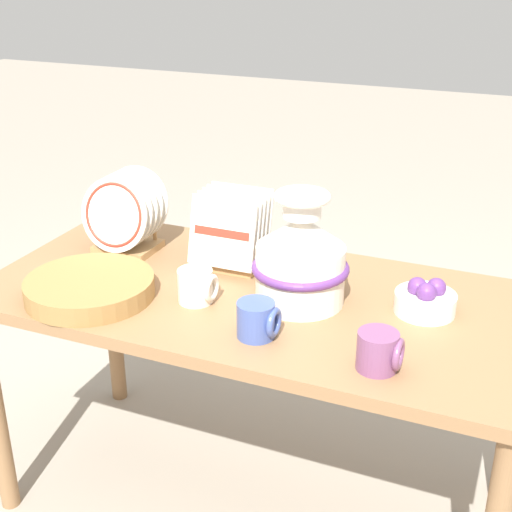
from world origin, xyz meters
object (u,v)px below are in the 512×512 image
at_px(dish_rack_round_plates, 124,218).
at_px(dish_rack_square_plates, 231,236).
at_px(mug_cobalt_glaze, 258,320).
at_px(fruit_bowl, 425,300).
at_px(wicker_charger_stack, 90,287).
at_px(ceramic_vase, 301,257).
at_px(mug_plum_glaze, 380,351).
at_px(mug_cream_glaze, 197,286).

distance_m(dish_rack_round_plates, dish_rack_square_plates, 0.35).
distance_m(mug_cobalt_glaze, fruit_bowl, 0.45).
distance_m(wicker_charger_stack, mug_cobalt_glaze, 0.50).
xyz_separation_m(dish_rack_square_plates, fruit_bowl, (0.58, -0.08, -0.06)).
distance_m(ceramic_vase, wicker_charger_stack, 0.57).
relative_size(dish_rack_round_plates, dish_rack_square_plates, 1.11).
distance_m(dish_rack_square_plates, mug_cobalt_glaze, 0.43).
bearing_deg(mug_plum_glaze, ceramic_vase, 138.15).
height_order(ceramic_vase, wicker_charger_stack, ceramic_vase).
relative_size(wicker_charger_stack, fruit_bowl, 2.19).
relative_size(ceramic_vase, dish_rack_round_plates, 1.23).
bearing_deg(fruit_bowl, dish_rack_round_plates, 177.09).
height_order(dish_rack_round_plates, mug_plum_glaze, dish_rack_round_plates).
bearing_deg(wicker_charger_stack, ceramic_vase, 20.20).
bearing_deg(dish_rack_square_plates, mug_cobalt_glaze, -57.02).
bearing_deg(fruit_bowl, mug_cobalt_glaze, -141.36).
height_order(mug_plum_glaze, fruit_bowl, fruit_bowl).
bearing_deg(ceramic_vase, mug_cream_glaze, -156.43).
height_order(dish_rack_round_plates, mug_cobalt_glaze, dish_rack_round_plates).
xyz_separation_m(ceramic_vase, wicker_charger_stack, (-0.53, -0.20, -0.10)).
bearing_deg(wicker_charger_stack, dish_rack_round_plates, 104.16).
distance_m(ceramic_vase, mug_cream_glaze, 0.29).
bearing_deg(dish_rack_round_plates, wicker_charger_stack, -75.84).
distance_m(mug_plum_glaze, mug_cream_glaze, 0.54).
bearing_deg(dish_rack_round_plates, dish_rack_square_plates, 5.19).
relative_size(ceramic_vase, fruit_bowl, 1.93).
xyz_separation_m(dish_rack_square_plates, wicker_charger_stack, (-0.27, -0.34, -0.06)).
bearing_deg(mug_cream_glaze, mug_cobalt_glaze, -26.24).
distance_m(mug_cream_glaze, mug_cobalt_glaze, 0.24).
xyz_separation_m(ceramic_vase, fruit_bowl, (0.32, 0.06, -0.09)).
distance_m(wicker_charger_stack, mug_cream_glaze, 0.29).
distance_m(dish_rack_square_plates, mug_cream_glaze, 0.26).
bearing_deg(dish_rack_round_plates, mug_plum_glaze, -21.97).
bearing_deg(dish_rack_square_plates, mug_plum_glaze, -35.71).
bearing_deg(dish_rack_round_plates, mug_cobalt_glaze, -29.62).
xyz_separation_m(ceramic_vase, mug_cobalt_glaze, (-0.03, -0.22, -0.08)).
distance_m(ceramic_vase, mug_plum_glaze, 0.38).
bearing_deg(dish_rack_square_plates, ceramic_vase, -28.18).
height_order(wicker_charger_stack, fruit_bowl, fruit_bowl).
xyz_separation_m(mug_cream_glaze, mug_cobalt_glaze, (0.22, -0.11, 0.00)).
xyz_separation_m(dish_rack_square_plates, mug_cobalt_glaze, (0.23, -0.36, -0.05)).
relative_size(ceramic_vase, mug_plum_glaze, 3.00).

